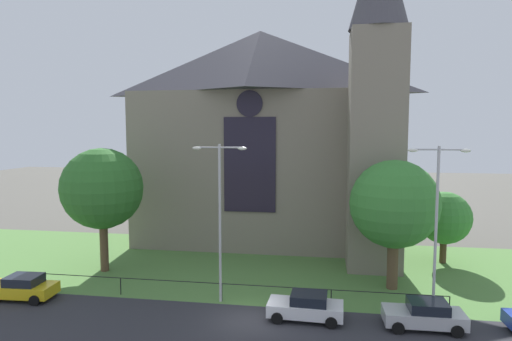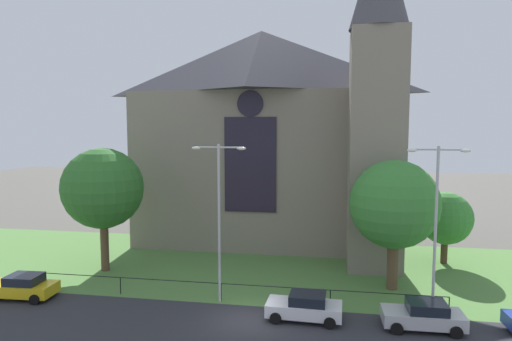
% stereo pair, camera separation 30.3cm
% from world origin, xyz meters
% --- Properties ---
extents(ground, '(160.00, 160.00, 0.00)m').
position_xyz_m(ground, '(0.00, 10.00, 0.00)').
color(ground, '#56544C').
extents(road_asphalt, '(120.00, 8.00, 0.01)m').
position_xyz_m(road_asphalt, '(0.00, -2.00, 0.00)').
color(road_asphalt, '#2D2D33').
rests_on(road_asphalt, ground).
extents(grass_verge, '(120.00, 20.00, 0.01)m').
position_xyz_m(grass_verge, '(0.00, 8.00, 0.00)').
color(grass_verge, '#517F3D').
rests_on(grass_verge, ground).
extents(church_building, '(23.20, 16.20, 26.00)m').
position_xyz_m(church_building, '(-1.38, 18.23, 10.27)').
color(church_building, gray).
rests_on(church_building, ground).
extents(iron_railing, '(26.94, 0.07, 1.13)m').
position_xyz_m(iron_railing, '(-2.15, 2.50, 0.96)').
color(iron_railing, black).
rests_on(iron_railing, ground).
extents(tree_right_far, '(4.16, 4.16, 5.75)m').
position_xyz_m(tree_right_far, '(13.55, 12.89, 3.64)').
color(tree_right_far, '#4C3823').
rests_on(tree_right_far, ground).
extents(tree_left_near, '(6.03, 6.03, 9.30)m').
position_xyz_m(tree_left_near, '(-12.28, 6.82, 6.26)').
color(tree_left_near, brown).
rests_on(tree_left_near, ground).
extents(tree_right_near, '(5.85, 5.85, 8.68)m').
position_xyz_m(tree_right_near, '(8.66, 6.38, 5.72)').
color(tree_right_near, brown).
rests_on(tree_right_near, ground).
extents(streetlamp_near, '(3.37, 0.26, 9.78)m').
position_xyz_m(streetlamp_near, '(-2.21, 2.40, 6.08)').
color(streetlamp_near, '#B2B2B7').
rests_on(streetlamp_near, ground).
extents(streetlamp_far, '(3.37, 0.26, 9.74)m').
position_xyz_m(streetlamp_far, '(10.36, 2.40, 6.06)').
color(streetlamp_far, '#B2B2B7').
rests_on(streetlamp_far, ground).
extents(parked_car_yellow, '(4.28, 2.19, 1.51)m').
position_xyz_m(parked_car_yellow, '(-14.68, 0.84, 0.74)').
color(parked_car_yellow, gold).
rests_on(parked_car_yellow, ground).
extents(parked_car_white, '(4.27, 2.17, 1.51)m').
position_xyz_m(parked_car_white, '(3.15, 0.65, 0.74)').
color(parked_car_white, silver).
rests_on(parked_car_white, ground).
extents(parked_car_silver, '(4.24, 2.09, 1.51)m').
position_xyz_m(parked_car_silver, '(9.48, 0.54, 0.74)').
color(parked_car_silver, '#B7B7BC').
rests_on(parked_car_silver, ground).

